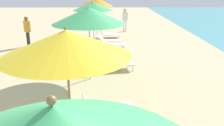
{
  "coord_description": "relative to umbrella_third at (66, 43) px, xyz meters",
  "views": [
    {
      "loc": [
        -0.07,
        1.98,
        3.32
      ],
      "look_at": [
        0.05,
        9.31,
        0.95
      ],
      "focal_mm": 38.75,
      "sensor_mm": 36.0,
      "label": 1
    }
  ],
  "objects": [
    {
      "name": "umbrella_third",
      "position": [
        0.0,
        0.0,
        0.0
      ],
      "size": [
        2.53,
        2.53,
        2.58
      ],
      "color": "olive",
      "rests_on": "ground"
    },
    {
      "name": "lounger_third_shoreside",
      "position": [
        0.77,
        1.07,
        -1.99
      ],
      "size": [
        1.43,
        0.95,
        0.6
      ],
      "rotation": [
        0.0,
        0.0,
        0.23
      ],
      "color": "white",
      "rests_on": "ground"
    },
    {
      "name": "umbrella_fourth",
      "position": [
        0.15,
        3.85,
        0.06
      ],
      "size": [
        2.56,
        2.56,
        2.67
      ],
      "color": "silver",
      "rests_on": "ground"
    },
    {
      "name": "lounger_fourth_shoreside",
      "position": [
        1.07,
        4.8,
        -1.94
      ],
      "size": [
        1.55,
        0.85,
        0.69
      ],
      "rotation": [
        0.0,
        0.0,
        0.17
      ],
      "color": "white",
      "rests_on": "ground"
    },
    {
      "name": "umbrella_fifth",
      "position": [
        0.11,
        7.2,
        0.1
      ],
      "size": [
        1.94,
        1.94,
        2.62
      ],
      "color": "silver",
      "rests_on": "ground"
    },
    {
      "name": "lounger_fifth_shoreside",
      "position": [
        1.02,
        8.37,
        -1.99
      ],
      "size": [
        1.37,
        0.67,
        0.6
      ],
      "rotation": [
        0.0,
        0.0,
        -0.02
      ],
      "color": "white",
      "rests_on": "ground"
    },
    {
      "name": "umbrella_farthest",
      "position": [
        0.13,
        10.24,
        0.08
      ],
      "size": [
        1.94,
        1.94,
        2.64
      ],
      "color": "silver",
      "rests_on": "ground"
    },
    {
      "name": "lounger_farthest_shoreside",
      "position": [
        0.84,
        11.15,
        -1.97
      ],
      "size": [
        1.56,
        0.85,
        0.67
      ],
      "rotation": [
        0.0,
        0.0,
        0.15
      ],
      "color": "white",
      "rests_on": "ground"
    },
    {
      "name": "lounger_farthest_inland",
      "position": [
        0.84,
        9.31,
        -2.0
      ],
      "size": [
        1.48,
        0.6,
        0.55
      ],
      "rotation": [
        0.0,
        0.0,
        0.02
      ],
      "color": "white",
      "rests_on": "ground"
    },
    {
      "name": "person_walking_near",
      "position": [
        -3.67,
        8.82,
        -1.24
      ],
      "size": [
        0.41,
        0.41,
        1.68
      ],
      "rotation": [
        0.0,
        0.0,
        0.76
      ],
      "color": "#262628",
      "rests_on": "ground"
    },
    {
      "name": "person_walking_mid",
      "position": [
        2.06,
        13.41,
        -1.24
      ],
      "size": [
        0.4,
        0.29,
        1.68
      ],
      "rotation": [
        0.0,
        0.0,
        1.78
      ],
      "color": "silver",
      "rests_on": "ground"
    }
  ]
}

